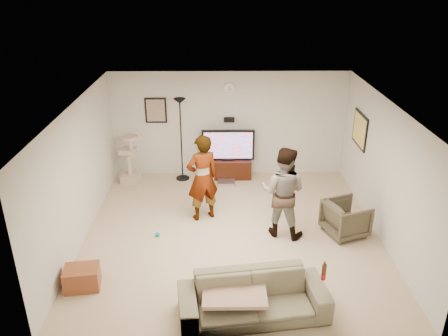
{
  "coord_description": "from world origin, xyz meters",
  "views": [
    {
      "loc": [
        -0.25,
        -7.34,
        4.61
      ],
      "look_at": [
        -0.15,
        0.2,
        1.26
      ],
      "focal_mm": 36.07,
      "sensor_mm": 36.0,
      "label": 1
    }
  ],
  "objects_px": {
    "tv": "(228,145)",
    "floor_lamp": "(181,140)",
    "cat_tree": "(129,159)",
    "sofa": "(253,297)",
    "beer_bottle": "(324,272)",
    "person_right": "(283,192)",
    "armchair": "(346,218)",
    "person_left": "(202,178)",
    "tv_stand": "(228,168)",
    "side_table": "(82,278)"
  },
  "relations": [
    {
      "from": "tv_stand",
      "to": "person_left",
      "type": "relative_size",
      "value": 0.62
    },
    {
      "from": "person_left",
      "to": "sofa",
      "type": "distance_m",
      "value": 2.97
    },
    {
      "from": "sofa",
      "to": "beer_bottle",
      "type": "xyz_separation_m",
      "value": [
        0.98,
        0.0,
        0.43
      ]
    },
    {
      "from": "cat_tree",
      "to": "sofa",
      "type": "height_order",
      "value": "cat_tree"
    },
    {
      "from": "floor_lamp",
      "to": "person_left",
      "type": "distance_m",
      "value": 1.93
    },
    {
      "from": "tv_stand",
      "to": "armchair",
      "type": "height_order",
      "value": "armchair"
    },
    {
      "from": "person_right",
      "to": "sofa",
      "type": "relative_size",
      "value": 0.82
    },
    {
      "from": "tv_stand",
      "to": "sofa",
      "type": "relative_size",
      "value": 0.52
    },
    {
      "from": "person_left",
      "to": "cat_tree",
      "type": "bearing_deg",
      "value": -67.6
    },
    {
      "from": "tv",
      "to": "person_right",
      "type": "relative_size",
      "value": 0.71
    },
    {
      "from": "person_right",
      "to": "armchair",
      "type": "relative_size",
      "value": 2.39
    },
    {
      "from": "tv",
      "to": "beer_bottle",
      "type": "xyz_separation_m",
      "value": [
        1.23,
        -4.74,
        -0.08
      ]
    },
    {
      "from": "tv",
      "to": "side_table",
      "type": "relative_size",
      "value": 2.31
    },
    {
      "from": "cat_tree",
      "to": "beer_bottle",
      "type": "xyz_separation_m",
      "value": [
        3.53,
        -4.46,
        0.16
      ]
    },
    {
      "from": "sofa",
      "to": "armchair",
      "type": "relative_size",
      "value": 2.91
    },
    {
      "from": "person_left",
      "to": "beer_bottle",
      "type": "xyz_separation_m",
      "value": [
        1.77,
        -2.8,
        -0.14
      ]
    },
    {
      "from": "tv",
      "to": "beer_bottle",
      "type": "height_order",
      "value": "tv"
    },
    {
      "from": "armchair",
      "to": "side_table",
      "type": "distance_m",
      "value": 4.77
    },
    {
      "from": "tv",
      "to": "sofa",
      "type": "relative_size",
      "value": 0.58
    },
    {
      "from": "side_table",
      "to": "floor_lamp",
      "type": "bearing_deg",
      "value": 72.13
    },
    {
      "from": "floor_lamp",
      "to": "sofa",
      "type": "height_order",
      "value": "floor_lamp"
    },
    {
      "from": "armchair",
      "to": "cat_tree",
      "type": "bearing_deg",
      "value": 42.37
    },
    {
      "from": "tv",
      "to": "beer_bottle",
      "type": "bearing_deg",
      "value": -75.39
    },
    {
      "from": "tv",
      "to": "armchair",
      "type": "xyz_separation_m",
      "value": [
        2.15,
        -2.57,
        -0.49
      ]
    },
    {
      "from": "tv",
      "to": "sofa",
      "type": "distance_m",
      "value": 4.77
    },
    {
      "from": "cat_tree",
      "to": "beer_bottle",
      "type": "bearing_deg",
      "value": -51.62
    },
    {
      "from": "tv",
      "to": "floor_lamp",
      "type": "xyz_separation_m",
      "value": [
        -1.09,
        -0.09,
        0.16
      ]
    },
    {
      "from": "sofa",
      "to": "side_table",
      "type": "height_order",
      "value": "sofa"
    },
    {
      "from": "tv",
      "to": "floor_lamp",
      "type": "bearing_deg",
      "value": -175.34
    },
    {
      "from": "person_left",
      "to": "person_right",
      "type": "bearing_deg",
      "value": 133.78
    },
    {
      "from": "tv_stand",
      "to": "sofa",
      "type": "distance_m",
      "value": 4.74
    },
    {
      "from": "person_right",
      "to": "sofa",
      "type": "xyz_separation_m",
      "value": [
        -0.69,
        -2.2,
        -0.56
      ]
    },
    {
      "from": "tv",
      "to": "side_table",
      "type": "bearing_deg",
      "value": -120.18
    },
    {
      "from": "tv",
      "to": "armchair",
      "type": "bearing_deg",
      "value": -50.11
    },
    {
      "from": "floor_lamp",
      "to": "tv",
      "type": "bearing_deg",
      "value": 4.66
    },
    {
      "from": "cat_tree",
      "to": "sofa",
      "type": "relative_size",
      "value": 0.55
    },
    {
      "from": "floor_lamp",
      "to": "armchair",
      "type": "distance_m",
      "value": 4.13
    },
    {
      "from": "beer_bottle",
      "to": "person_right",
      "type": "bearing_deg",
      "value": 97.44
    },
    {
      "from": "cat_tree",
      "to": "person_right",
      "type": "distance_m",
      "value": 3.97
    },
    {
      "from": "floor_lamp",
      "to": "side_table",
      "type": "xyz_separation_m",
      "value": [
        -1.29,
        -3.99,
        -0.8
      ]
    },
    {
      "from": "floor_lamp",
      "to": "side_table",
      "type": "distance_m",
      "value": 4.27
    },
    {
      "from": "tv_stand",
      "to": "tv",
      "type": "height_order",
      "value": "tv"
    },
    {
      "from": "person_left",
      "to": "tv_stand",
      "type": "bearing_deg",
      "value": -129.8
    },
    {
      "from": "tv",
      "to": "floor_lamp",
      "type": "height_order",
      "value": "floor_lamp"
    },
    {
      "from": "floor_lamp",
      "to": "cat_tree",
      "type": "height_order",
      "value": "floor_lamp"
    },
    {
      "from": "tv_stand",
      "to": "person_right",
      "type": "xyz_separation_m",
      "value": [
        0.95,
        -2.54,
        0.64
      ]
    },
    {
      "from": "person_right",
      "to": "beer_bottle",
      "type": "relative_size",
      "value": 6.97
    },
    {
      "from": "floor_lamp",
      "to": "person_left",
      "type": "bearing_deg",
      "value": -73.56
    },
    {
      "from": "armchair",
      "to": "person_right",
      "type": "bearing_deg",
      "value": 68.03
    },
    {
      "from": "tv",
      "to": "tv_stand",
      "type": "bearing_deg",
      "value": 0.0
    }
  ]
}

